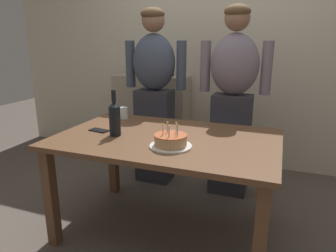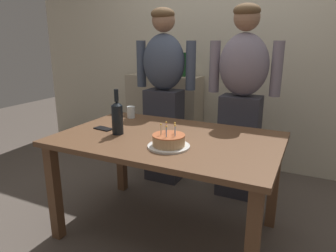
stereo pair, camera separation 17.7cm
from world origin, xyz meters
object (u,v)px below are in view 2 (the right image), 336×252
Objects in this scene: wine_bottle at (117,117)px; person_woman_cardigan at (241,101)px; water_glass_near at (131,112)px; person_man_bearded at (164,95)px; birthday_cake at (169,141)px; cell_phone at (104,129)px.

wine_bottle is 1.11m from person_woman_cardigan.
person_man_bearded is (0.09, 0.46, 0.08)m from water_glass_near.
wine_bottle is 0.19× the size of person_woman_cardigan.
water_glass_near is 0.47m from wine_bottle.
birthday_cake is 1.12m from person_man_bearded.
wine_bottle is (-0.44, 0.09, 0.09)m from birthday_cake.
cell_phone is at bearing 84.38° from person_man_bearded.
birthday_cake is 2.69× the size of water_glass_near.
water_glass_near is 0.47m from person_man_bearded.
cell_phone is 1.18m from person_woman_cardigan.
birthday_cake is at bearing -11.92° from wine_bottle.
cell_phone is (-0.61, 0.14, -0.03)m from birthday_cake.
wine_bottle is (0.17, -0.43, 0.08)m from water_glass_near.
cell_phone is at bearing 45.40° from person_woman_cardigan.
cell_phone is at bearing 166.66° from birthday_cake.
person_man_bearded is at bearing 93.48° from cell_phone.
wine_bottle is 0.21m from cell_phone.
birthday_cake is 1.01m from person_woman_cardigan.
person_man_bearded is at bearing 79.41° from water_glass_near.
person_man_bearded is at bearing 95.34° from wine_bottle.
cell_phone is at bearing 162.95° from wine_bottle.
birthday_cake is 1.83× the size of cell_phone.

